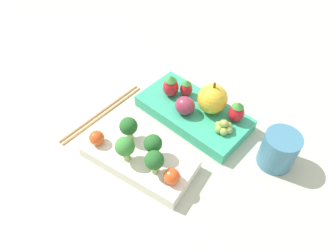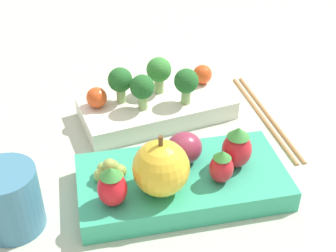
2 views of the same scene
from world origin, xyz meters
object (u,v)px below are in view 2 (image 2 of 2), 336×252
(strawberry_0, at_px, (112,187))
(grape_cluster, at_px, (110,172))
(bento_box_savoury, at_px, (157,108))
(cherry_tomato_1, at_px, (97,97))
(chopsticks_pair, at_px, (265,115))
(apple, at_px, (161,168))
(strawberry_2, at_px, (221,167))
(drinking_cup, at_px, (9,200))
(strawberry_1, at_px, (237,148))
(plum, at_px, (186,148))
(bento_box_fruit, at_px, (182,182))
(broccoli_floret_0, at_px, (159,71))
(broccoli_floret_3, at_px, (142,88))
(cherry_tomato_0, at_px, (202,74))
(broccoli_floret_1, at_px, (186,82))
(broccoli_floret_2, at_px, (120,81))

(strawberry_0, xyz_separation_m, grape_cluster, (0.01, 0.04, -0.01))
(bento_box_savoury, height_order, grape_cluster, grape_cluster)
(cherry_tomato_1, distance_m, chopsticks_pair, 0.23)
(apple, height_order, strawberry_2, apple)
(drinking_cup, bearing_deg, bento_box_savoury, 35.69)
(cherry_tomato_1, distance_m, strawberry_1, 0.20)
(plum, xyz_separation_m, chopsticks_pair, (0.15, 0.08, -0.04))
(strawberry_2, bearing_deg, bento_box_savoury, 94.99)
(plum, height_order, drinking_cup, drinking_cup)
(bento_box_fruit, xyz_separation_m, strawberry_2, (0.03, -0.02, 0.03))
(broccoli_floret_0, bearing_deg, strawberry_0, -120.09)
(broccoli_floret_3, bearing_deg, bento_box_fruit, -88.46)
(cherry_tomato_0, relative_size, apple, 0.40)
(apple, distance_m, strawberry_1, 0.09)
(broccoli_floret_3, height_order, grape_cluster, broccoli_floret_3)
(strawberry_0, bearing_deg, broccoli_floret_3, 63.84)
(bento_box_fruit, distance_m, plum, 0.04)
(broccoli_floret_1, relative_size, grape_cluster, 1.38)
(strawberry_0, distance_m, plum, 0.10)
(broccoli_floret_0, relative_size, drinking_cup, 0.73)
(broccoli_floret_3, bearing_deg, strawberry_0, -116.16)
(cherry_tomato_0, xyz_separation_m, plum, (-0.08, -0.15, 0.00))
(drinking_cup, bearing_deg, grape_cluster, 4.54)
(broccoli_floret_2, relative_size, grape_cluster, 1.38)
(cherry_tomato_0, bearing_deg, drinking_cup, -148.80)
(broccoli_floret_2, distance_m, strawberry_2, 0.20)
(broccoli_floret_0, bearing_deg, drinking_cup, -142.11)
(bento_box_fruit, height_order, plum, plum)
(broccoli_floret_1, relative_size, apple, 0.72)
(strawberry_0, distance_m, drinking_cup, 0.10)
(broccoli_floret_0, distance_m, chopsticks_pair, 0.16)
(plum, distance_m, drinking_cup, 0.19)
(broccoli_floret_2, distance_m, cherry_tomato_0, 0.12)
(apple, bearing_deg, broccoli_floret_0, 72.56)
(bento_box_fruit, bearing_deg, broccoli_floret_1, 67.71)
(broccoli_floret_0, height_order, apple, apple)
(broccoli_floret_0, xyz_separation_m, drinking_cup, (-0.21, -0.16, -0.02))
(bento_box_savoury, bearing_deg, bento_box_fruit, -97.23)
(strawberry_1, bearing_deg, broccoli_floret_1, 92.60)
(broccoli_floret_2, xyz_separation_m, cherry_tomato_0, (0.12, 0.01, -0.02))
(broccoli_floret_2, xyz_separation_m, apple, (-0.00, -0.18, -0.00))
(broccoli_floret_2, relative_size, strawberry_0, 1.07)
(strawberry_0, bearing_deg, cherry_tomato_0, 47.83)
(broccoli_floret_2, xyz_separation_m, broccoli_floret_3, (0.02, -0.03, -0.00))
(cherry_tomato_0, distance_m, grape_cluster, 0.23)
(bento_box_savoury, height_order, strawberry_2, strawberry_2)
(bento_box_fruit, bearing_deg, strawberry_1, -5.43)
(apple, bearing_deg, broccoli_floret_1, 60.71)
(strawberry_2, bearing_deg, plum, 118.52)
(broccoli_floret_0, distance_m, cherry_tomato_1, 0.09)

